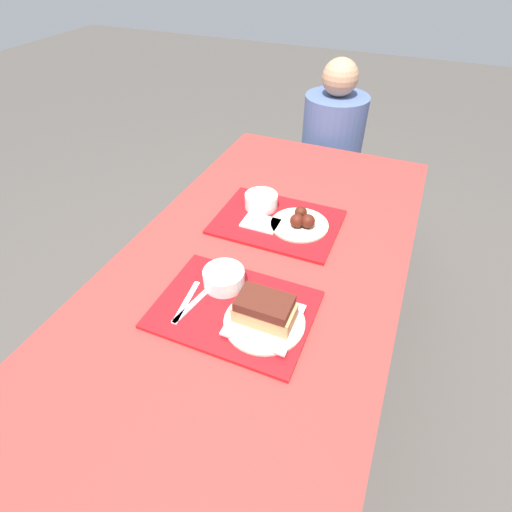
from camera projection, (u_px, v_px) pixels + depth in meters
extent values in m
plane|color=#4C4742|center=(259.00, 386.00, 1.82)|extent=(12.00, 12.00, 0.00)
cube|color=maroon|center=(260.00, 264.00, 1.34)|extent=(0.92, 1.82, 0.04)
cylinder|color=maroon|center=(17.00, 510.00, 1.12)|extent=(0.07, 0.07, 0.73)
cylinder|color=maroon|center=(250.00, 207.00, 2.29)|extent=(0.07, 0.07, 0.73)
cylinder|color=maroon|center=(393.00, 241.00, 2.05)|extent=(0.07, 0.07, 0.73)
cube|color=maroon|center=(333.00, 184.00, 2.33)|extent=(0.87, 0.28, 0.04)
cylinder|color=maroon|center=(272.00, 203.00, 2.59)|extent=(0.06, 0.06, 0.43)
cylinder|color=maroon|center=(390.00, 230.00, 2.37)|extent=(0.06, 0.06, 0.43)
cube|color=#B21419|center=(234.00, 309.00, 1.15)|extent=(0.45, 0.33, 0.01)
cube|color=#B21419|center=(277.00, 222.00, 1.48)|extent=(0.45, 0.33, 0.01)
cylinder|color=white|center=(224.00, 278.00, 1.20)|extent=(0.13, 0.13, 0.05)
cylinder|color=beige|center=(224.00, 273.00, 1.19)|extent=(0.11, 0.11, 0.01)
cylinder|color=beige|center=(264.00, 322.00, 1.10)|extent=(0.23, 0.23, 0.01)
cube|color=silver|center=(264.00, 320.00, 1.10)|extent=(0.19, 0.19, 0.01)
cube|color=tan|center=(265.00, 313.00, 1.08)|extent=(0.16, 0.09, 0.05)
cube|color=#4C1E14|center=(265.00, 303.00, 1.06)|extent=(0.15, 0.09, 0.03)
cube|color=white|center=(186.00, 302.00, 1.16)|extent=(0.04, 0.17, 0.00)
cube|color=white|center=(193.00, 304.00, 1.16)|extent=(0.05, 0.17, 0.00)
cube|color=#3F3F47|center=(239.00, 288.00, 1.20)|extent=(0.04, 0.03, 0.01)
cylinder|color=white|center=(261.00, 201.00, 1.53)|extent=(0.13, 0.13, 0.05)
cylinder|color=beige|center=(261.00, 196.00, 1.51)|extent=(0.11, 0.11, 0.01)
cylinder|color=beige|center=(299.00, 225.00, 1.45)|extent=(0.21, 0.21, 0.01)
sphere|color=#4C190F|center=(308.00, 221.00, 1.41)|extent=(0.05, 0.05, 0.05)
sphere|color=#4C190F|center=(301.00, 212.00, 1.46)|extent=(0.05, 0.05, 0.05)
sphere|color=#4C190F|center=(297.00, 221.00, 1.42)|extent=(0.05, 0.05, 0.05)
cube|color=white|center=(261.00, 223.00, 1.46)|extent=(0.13, 0.09, 0.01)
cylinder|color=#4C6093|center=(332.00, 141.00, 2.17)|extent=(0.33, 0.33, 0.48)
sphere|color=tan|center=(340.00, 77.00, 1.95)|extent=(0.18, 0.18, 0.18)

